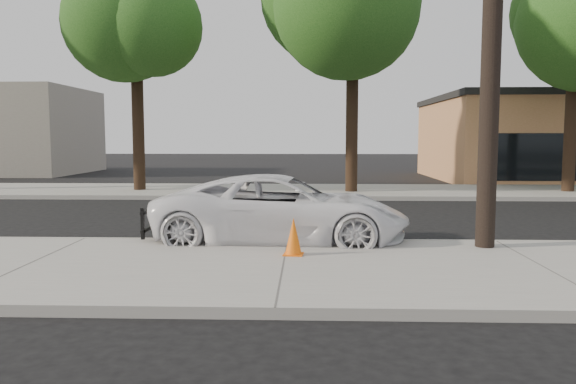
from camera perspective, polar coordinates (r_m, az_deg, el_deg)
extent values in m
plane|color=black|center=(13.04, 0.30, -3.81)|extent=(120.00, 120.00, 0.00)
cube|color=gray|center=(8.81, -0.51, -7.89)|extent=(90.00, 4.40, 0.15)
cube|color=gray|center=(21.46, 0.96, 0.09)|extent=(90.00, 5.00, 0.15)
cube|color=#9E9B93|center=(10.96, -0.02, -5.21)|extent=(90.00, 0.12, 0.16)
cylinder|color=black|center=(22.00, -14.96, 5.77)|extent=(0.44, 0.44, 4.25)
sphere|color=#144413|center=(22.30, -15.19, 14.86)|extent=(4.20, 4.20, 4.20)
sphere|color=#144413|center=(21.97, -14.14, 18.01)|extent=(3.36, 3.36, 3.36)
cylinder|color=black|center=(20.73, 6.51, 6.64)|extent=(0.44, 0.44, 4.75)
sphere|color=#144413|center=(21.18, 6.63, 17.45)|extent=(4.80, 4.80, 4.80)
cylinder|color=black|center=(23.06, 26.77, 5.54)|extent=(0.44, 0.44, 4.40)
sphere|color=#144413|center=(23.39, 27.17, 14.50)|extent=(4.35, 4.35, 4.35)
imported|color=white|center=(11.16, -0.65, -1.79)|extent=(5.09, 2.50, 1.39)
cube|color=orange|center=(9.53, 0.55, -6.33)|extent=(0.36, 0.36, 0.02)
cone|color=orange|center=(9.47, 0.55, -4.51)|extent=(0.32, 0.32, 0.63)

